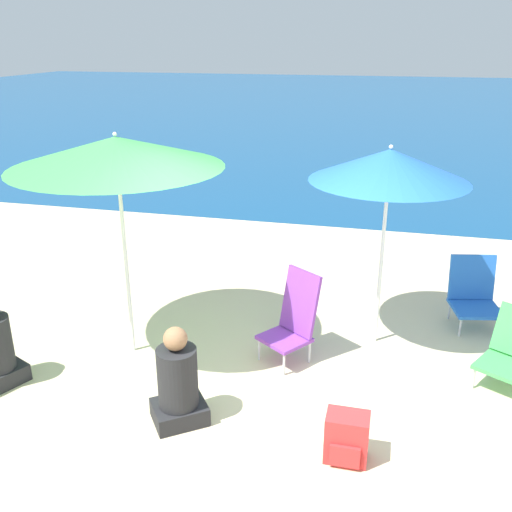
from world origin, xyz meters
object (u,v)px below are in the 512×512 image
Objects in this scene: beach_chair_blue at (474,293)px; beach_umbrella_blue at (389,165)px; beach_chair_purple at (294,317)px; beach_chair_green at (512,350)px; beach_umbrella_green at (116,152)px; person_seated_near at (178,384)px; backpack_red at (347,438)px.

beach_umbrella_blue is at bearing -158.47° from beach_chair_blue.
beach_chair_green is (2.02, 0.04, -0.11)m from beach_chair_purple.
beach_chair_blue is at bearing 23.15° from beach_umbrella_green.
beach_chair_purple reaches higher than beach_chair_blue.
beach_umbrella_blue is 2.29× the size of beach_chair_purple.
beach_umbrella_green is 4.08m from beach_chair_blue.
person_seated_near is 1.41m from backpack_red.
backpack_red is (1.40, -0.14, -0.16)m from person_seated_near.
person_seated_near is (-2.55, -2.43, -0.01)m from beach_chair_blue.
beach_chair_green is 1.82× the size of backpack_red.
backpack_red is (-0.13, -1.89, -1.69)m from beach_umbrella_blue.
beach_umbrella_green reaches higher than backpack_red.
person_seated_near is (-0.74, -1.22, -0.09)m from beach_chair_purple.
beach_umbrella_blue is 2.78m from person_seated_near.
beach_chair_blue is 1.19m from beach_chair_green.
beach_umbrella_blue is 2.73× the size of beach_chair_blue.
person_seated_near is at bearing -131.02° from beach_umbrella_blue.
beach_umbrella_green reaches higher than beach_umbrella_blue.
beach_umbrella_blue is 2.54m from backpack_red.
backpack_red is (0.66, -1.36, -0.26)m from beach_chair_purple.
beach_chair_blue is 0.87× the size of person_seated_near.
beach_umbrella_green is at bearing -161.84° from beach_umbrella_blue.
beach_chair_green is 0.81× the size of person_seated_near.
beach_umbrella_green is 2.92× the size of beach_chair_blue.
backpack_red is at bearing -104.13° from beach_chair_green.
beach_chair_green is 3.03m from person_seated_near.
beach_chair_purple is 1.53m from backpack_red.
beach_chair_purple is at bearing -148.81° from beach_chair_green.
beach_chair_purple is (-0.79, -0.53, -1.43)m from beach_umbrella_blue.
beach_umbrella_blue is at bearing 86.13° from backpack_red.
beach_chair_blue is (3.42, 1.46, -1.67)m from beach_umbrella_green.
beach_chair_purple is 2.17m from beach_chair_blue.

